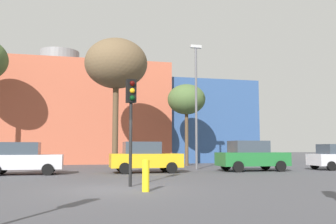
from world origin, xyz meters
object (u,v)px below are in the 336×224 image
at_px(parked_car_2, 145,157).
at_px(bollard_yellow_0, 146,176).
at_px(bare_tree_0, 116,64).
at_px(parked_car_3, 251,156).
at_px(street_lamp, 196,99).
at_px(traffic_light_island, 131,107).
at_px(bare_tree_2, 186,100).
at_px(parked_car_1, 23,159).

bearing_deg(parked_car_2, bollard_yellow_0, -99.54).
relative_size(bare_tree_0, bollard_yellow_0, 8.90).
bearing_deg(parked_car_3, street_lamp, 136.65).
xyz_separation_m(traffic_light_island, bollard_yellow_0, (0.28, -1.71, -2.46)).
distance_m(parked_car_3, traffic_light_island, 11.62).
relative_size(parked_car_3, bare_tree_2, 0.64).
distance_m(parked_car_2, traffic_light_island, 8.02).
xyz_separation_m(parked_car_2, bollard_yellow_0, (-1.55, -9.23, -0.37)).
bearing_deg(bare_tree_2, bollard_yellow_0, -110.55).
distance_m(traffic_light_island, street_lamp, 11.85).
relative_size(parked_car_1, bare_tree_0, 0.43).
xyz_separation_m(parked_car_2, traffic_light_island, (-1.83, -7.52, 2.09)).
bearing_deg(bare_tree_2, bare_tree_0, -154.77).
bearing_deg(parked_car_1, bare_tree_2, 34.21).
distance_m(parked_car_2, bare_tree_2, 10.29).
relative_size(parked_car_3, traffic_light_island, 1.07).
bearing_deg(bollard_yellow_0, bare_tree_0, 88.95).
xyz_separation_m(bare_tree_2, street_lamp, (-0.83, -5.24, -0.60)).
relative_size(parked_car_2, parked_car_3, 0.95).
height_order(parked_car_2, street_lamp, street_lamp).
relative_size(bollard_yellow_0, street_lamp, 0.12).
height_order(parked_car_1, parked_car_3, parked_car_3).
distance_m(parked_car_3, street_lamp, 5.45).
xyz_separation_m(parked_car_3, bare_tree_2, (-1.93, 7.85, 4.50)).
height_order(bare_tree_0, bollard_yellow_0, bare_tree_0).
bearing_deg(parked_car_2, bare_tree_0, 104.59).
height_order(traffic_light_island, street_lamp, street_lamp).
height_order(parked_car_3, traffic_light_island, traffic_light_island).
height_order(parked_car_2, parked_car_3, parked_car_3).
bearing_deg(parked_car_2, traffic_light_island, -103.70).
xyz_separation_m(bare_tree_0, street_lamp, (5.31, -2.35, -2.64)).
xyz_separation_m(parked_car_3, traffic_light_island, (-8.62, -7.52, 2.04)).
height_order(bare_tree_0, bare_tree_2, bare_tree_0).
xyz_separation_m(parked_car_2, bare_tree_0, (-1.29, 4.96, 6.59)).
height_order(parked_car_1, street_lamp, street_lamp).
height_order(bare_tree_2, bollard_yellow_0, bare_tree_2).
xyz_separation_m(parked_car_2, street_lamp, (4.02, 2.61, 3.94)).
bearing_deg(parked_car_2, bare_tree_2, 58.28).
xyz_separation_m(parked_car_3, bollard_yellow_0, (-8.34, -9.23, -0.41)).
relative_size(bare_tree_2, street_lamp, 0.78).
bearing_deg(parked_car_1, bare_tree_0, 42.51).
distance_m(bare_tree_2, street_lamp, 5.34).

